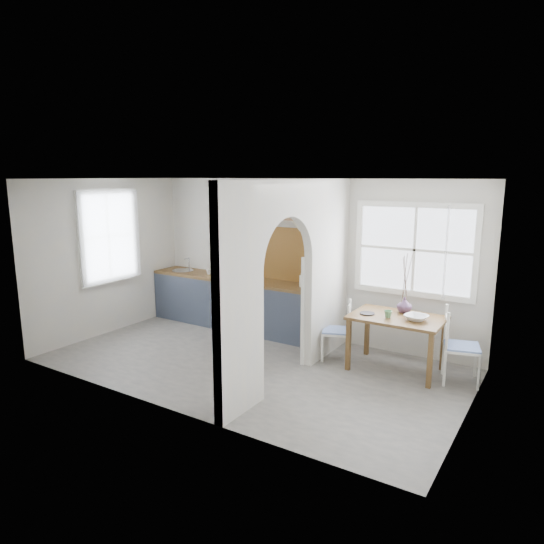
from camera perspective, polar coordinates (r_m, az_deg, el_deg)
The scene contains 26 objects.
floor at distance 7.03m, azimuth -2.59°, elevation -10.83°, with size 5.80×3.20×0.01m, color gray.
ceiling at distance 6.51m, azimuth -2.79°, elevation 10.88°, with size 5.80×3.20×0.01m, color beige.
walls at distance 6.65m, azimuth -2.69°, elevation -0.39°, with size 5.81×3.21×2.60m.
partition at distance 6.30m, azimuth 2.83°, elevation 0.36°, with size 0.12×3.20×2.60m.
kitchen_window at distance 8.55m, azimuth -18.73°, elevation 4.00°, with size 0.10×1.16×1.50m, color white, non-canonical shape.
nook_window at distance 7.24m, azimuth 16.41°, elevation 2.52°, with size 1.76×0.10×1.30m, color white, non-canonical shape.
counter at distance 8.53m, azimuth -3.76°, elevation -3.61°, with size 3.50×0.60×0.90m.
sink at distance 9.23m, azimuth -10.45°, elevation 0.12°, with size 0.40×0.40×0.02m, color #AFB1B8.
backsplash at distance 8.06m, azimuth 2.53°, elevation 2.02°, with size 1.65×0.03×0.90m, color brown.
shelf at distance 7.91m, azimuth 2.26°, elevation 6.67°, with size 1.75×0.20×0.21m.
pendant_lamp at distance 7.45m, azimuth 3.31°, elevation 5.37°, with size 0.26×0.26×0.16m, color #F0E7C4.
utensil_rail at distance 7.08m, azimuth 5.55°, elevation 1.51°, with size 0.02×0.02×0.50m, color #AFB1B8.
dining_table at distance 6.93m, azimuth 14.37°, elevation -8.12°, with size 1.23×0.82×0.77m, color brown, non-canonical shape.
chair_left at distance 7.15m, azimuth 7.56°, elevation -6.81°, with size 0.40×0.40×0.87m, color white, non-canonical shape.
chair_right at distance 6.76m, azimuth 21.45°, elevation -8.13°, with size 0.45×0.45×0.98m, color white, non-canonical shape.
kettle at distance 7.75m, azimuth 3.75°, elevation -0.93°, with size 0.18×0.15×0.22m, color white, non-canonical shape.
mug_a at distance 8.77m, azimuth -7.43°, elevation 0.01°, with size 0.10×0.10×0.09m, color white.
mug_b at distance 8.76m, azimuth -6.63°, elevation 0.00°, with size 0.11×0.11×0.09m, color silver.
knife_block at distance 8.66m, azimuth -4.59°, elevation 0.42°, with size 0.11×0.15×0.24m, color #381C10.
jar at distance 8.49m, azimuth -3.21°, elevation 0.01°, with size 0.11×0.11×0.18m, color gray.
towel_magenta at distance 7.45m, azimuth 5.49°, elevation -7.31°, with size 0.02×0.03×0.50m, color #B71A4C.
towel_orange at distance 7.42m, azimuth 5.30°, elevation -7.60°, with size 0.02×0.03×0.52m, color #ED6104.
bowl at distance 6.70m, azimuth 16.62°, elevation -5.16°, with size 0.30×0.30×0.07m, color white.
table_cup at distance 6.71m, azimuth 13.50°, elevation -4.84°, with size 0.11×0.11×0.10m, color #609E69.
plate at distance 6.84m, azimuth 11.14°, elevation -4.80°, with size 0.20×0.20×0.02m, color black.
vase at distance 7.01m, azimuth 15.31°, elevation -3.77°, with size 0.21×0.21×0.22m, color #543758.
Camera 1 is at (3.74, -5.34, 2.64)m, focal length 32.00 mm.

